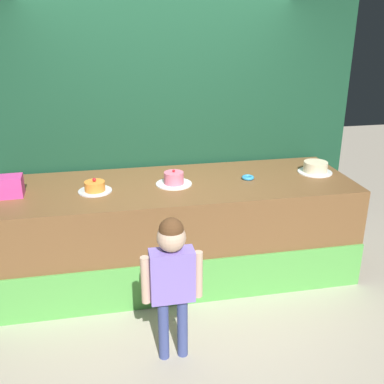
{
  "coord_description": "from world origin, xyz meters",
  "views": [
    {
      "loc": [
        -0.59,
        -3.29,
        2.35
      ],
      "look_at": [
        0.13,
        0.32,
        0.91
      ],
      "focal_mm": 42.34,
      "sensor_mm": 36.0,
      "label": 1
    }
  ],
  "objects_px": {
    "cake_left": "(95,187)",
    "cake_right": "(315,168)",
    "cake_center": "(174,179)",
    "donut": "(248,178)",
    "child_figure": "(172,271)",
    "pink_box": "(10,186)"
  },
  "relations": [
    {
      "from": "cake_right",
      "to": "cake_left",
      "type": "bearing_deg",
      "value": -177.18
    },
    {
      "from": "donut",
      "to": "pink_box",
      "type": "bearing_deg",
      "value": -179.58
    },
    {
      "from": "child_figure",
      "to": "pink_box",
      "type": "xyz_separation_m",
      "value": [
        -1.2,
        1.13,
        0.29
      ]
    },
    {
      "from": "donut",
      "to": "cake_right",
      "type": "xyz_separation_m",
      "value": [
        0.7,
        0.06,
        0.03
      ]
    },
    {
      "from": "cake_left",
      "to": "cake_center",
      "type": "height_order",
      "value": "cake_center"
    },
    {
      "from": "donut",
      "to": "cake_center",
      "type": "height_order",
      "value": "cake_center"
    },
    {
      "from": "cake_left",
      "to": "cake_right",
      "type": "distance_m",
      "value": 2.11
    },
    {
      "from": "pink_box",
      "to": "cake_left",
      "type": "xyz_separation_m",
      "value": [
        0.7,
        -0.03,
        -0.05
      ]
    },
    {
      "from": "child_figure",
      "to": "donut",
      "type": "relative_size",
      "value": 9.71
    },
    {
      "from": "cake_center",
      "to": "child_figure",
      "type": "bearing_deg",
      "value": -99.88
    },
    {
      "from": "child_figure",
      "to": "cake_left",
      "type": "relative_size",
      "value": 3.83
    },
    {
      "from": "child_figure",
      "to": "cake_center",
      "type": "bearing_deg",
      "value": 80.12
    },
    {
      "from": "donut",
      "to": "cake_left",
      "type": "distance_m",
      "value": 1.4
    },
    {
      "from": "donut",
      "to": "cake_right",
      "type": "distance_m",
      "value": 0.7
    },
    {
      "from": "donut",
      "to": "child_figure",
      "type": "bearing_deg",
      "value": -128.1
    },
    {
      "from": "cake_left",
      "to": "cake_right",
      "type": "xyz_separation_m",
      "value": [
        2.1,
        0.1,
        0.01
      ]
    },
    {
      "from": "cake_left",
      "to": "cake_right",
      "type": "bearing_deg",
      "value": 2.82
    },
    {
      "from": "cake_center",
      "to": "donut",
      "type": "bearing_deg",
      "value": 0.29
    },
    {
      "from": "cake_center",
      "to": "cake_right",
      "type": "relative_size",
      "value": 0.99
    },
    {
      "from": "cake_left",
      "to": "cake_right",
      "type": "relative_size",
      "value": 0.88
    },
    {
      "from": "cake_left",
      "to": "cake_center",
      "type": "xyz_separation_m",
      "value": [
        0.7,
        0.04,
        0.01
      ]
    },
    {
      "from": "cake_left",
      "to": "donut",
      "type": "bearing_deg",
      "value": 1.93
    }
  ]
}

